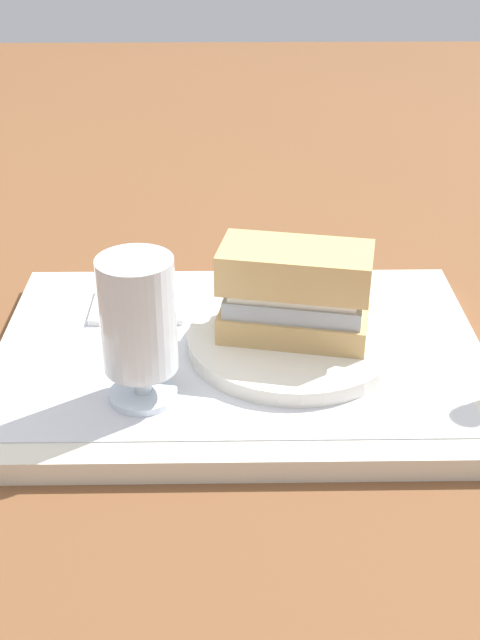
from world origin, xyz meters
TOP-DOWN VIEW (x-y plane):
  - ground_plane at (0.00, 0.00)m, footprint 3.00×3.00m
  - tray at (0.00, 0.00)m, footprint 0.44×0.32m
  - placemat at (0.00, 0.00)m, footprint 0.38×0.27m
  - plate at (-0.05, -0.00)m, footprint 0.19×0.19m
  - sandwich at (-0.04, -0.00)m, footprint 0.14×0.09m
  - beer_glass at (0.08, 0.08)m, footprint 0.06×0.06m
  - napkin_folded at (0.10, -0.08)m, footprint 0.09×0.07m

SIDE VIEW (x-z plane):
  - ground_plane at x=0.00m, z-range 0.00..0.00m
  - tray at x=0.00m, z-range 0.00..0.02m
  - placemat at x=0.00m, z-range 0.02..0.02m
  - napkin_folded at x=0.10m, z-range 0.02..0.03m
  - plate at x=-0.05m, z-range 0.02..0.04m
  - sandwich at x=-0.04m, z-range 0.04..0.12m
  - beer_glass at x=0.08m, z-range 0.03..0.15m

